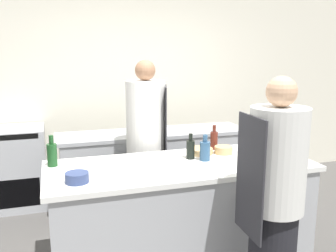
{
  "coord_description": "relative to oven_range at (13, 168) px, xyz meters",
  "views": [
    {
      "loc": [
        -0.99,
        -2.81,
        1.84
      ],
      "look_at": [
        0.0,
        0.35,
        1.16
      ],
      "focal_mm": 40.0,
      "sensor_mm": 36.0,
      "label": 1
    }
  ],
  "objects": [
    {
      "name": "wall_back",
      "position": [
        1.48,
        0.37,
        0.93
      ],
      "size": [
        8.0,
        0.06,
        2.8
      ],
      "color": "silver",
      "rests_on": "ground_plane"
    },
    {
      "name": "prep_counter",
      "position": [
        1.48,
        -1.76,
        -0.02
      ],
      "size": [
        2.2,
        0.87,
        0.91
      ],
      "color": "#A8AAAF",
      "rests_on": "ground_plane"
    },
    {
      "name": "pass_counter",
      "position": [
        1.59,
        -0.5,
        -0.02
      ],
      "size": [
        2.2,
        0.58,
        0.91
      ],
      "color": "#A8AAAF",
      "rests_on": "ground_plane"
    },
    {
      "name": "oven_range",
      "position": [
        0.0,
        0.0,
        0.0
      ],
      "size": [
        0.76,
        0.63,
        0.94
      ],
      "color": "#A8AAAF",
      "rests_on": "ground_plane"
    },
    {
      "name": "chef_at_prep_near",
      "position": [
        1.88,
        -2.53,
        0.36
      ],
      "size": [
        0.4,
        0.38,
        1.67
      ],
      "rotation": [
        0.0,
        0.0,
        1.53
      ],
      "color": "black",
      "rests_on": "ground_plane"
    },
    {
      "name": "chef_at_stove",
      "position": [
        1.37,
        -1.01,
        0.39
      ],
      "size": [
        0.45,
        0.43,
        1.74
      ],
      "rotation": [
        0.0,
        0.0,
        -1.86
      ],
      "color": "black",
      "rests_on": "ground_plane"
    },
    {
      "name": "bottle_olive_oil",
      "position": [
        1.61,
        -1.65,
        0.52
      ],
      "size": [
        0.07,
        0.07,
        0.22
      ],
      "color": "black",
      "rests_on": "prep_counter"
    },
    {
      "name": "bottle_vinegar",
      "position": [
        2.34,
        -1.89,
        0.56
      ],
      "size": [
        0.08,
        0.08,
        0.3
      ],
      "color": "#B2A84C",
      "rests_on": "prep_counter"
    },
    {
      "name": "bottle_wine",
      "position": [
        1.71,
        -1.74,
        0.53
      ],
      "size": [
        0.09,
        0.09,
        0.22
      ],
      "color": "#2D5175",
      "rests_on": "prep_counter"
    },
    {
      "name": "bottle_cooking_oil",
      "position": [
        1.93,
        -1.42,
        0.53
      ],
      "size": [
        0.07,
        0.07,
        0.23
      ],
      "color": "#5B2319",
      "rests_on": "prep_counter"
    },
    {
      "name": "bottle_sauce",
      "position": [
        0.46,
        -1.52,
        0.54
      ],
      "size": [
        0.08,
        0.08,
        0.26
      ],
      "color": "#19471E",
      "rests_on": "prep_counter"
    },
    {
      "name": "bowl_mixing_large",
      "position": [
        1.75,
        -1.53,
        0.46
      ],
      "size": [
        0.23,
        0.23,
        0.05
      ],
      "color": "tan",
      "rests_on": "prep_counter"
    },
    {
      "name": "bowl_prep_small",
      "position": [
        1.95,
        -1.59,
        0.47
      ],
      "size": [
        0.16,
        0.16,
        0.07
      ],
      "color": "tan",
      "rests_on": "prep_counter"
    },
    {
      "name": "bowl_ceramic_blue",
      "position": [
        2.31,
        -1.64,
        0.48
      ],
      "size": [
        0.16,
        0.16,
        0.08
      ],
      "color": "navy",
      "rests_on": "prep_counter"
    },
    {
      "name": "bowl_wooden_salad",
      "position": [
        0.63,
        -1.97,
        0.47
      ],
      "size": [
        0.17,
        0.17,
        0.07
      ],
      "color": "navy",
      "rests_on": "prep_counter"
    },
    {
      "name": "cutting_board",
      "position": [
        1.01,
        -1.65,
        0.44
      ],
      "size": [
        0.41,
        0.21,
        0.01
      ],
      "color": "white",
      "rests_on": "prep_counter"
    }
  ]
}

